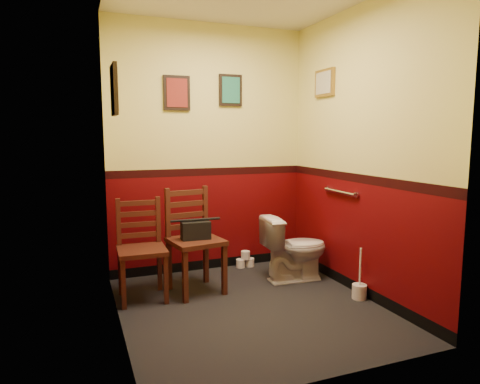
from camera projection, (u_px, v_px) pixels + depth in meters
name	position (u px, v px, depth m)	size (l,w,h in m)	color
floor	(250.00, 308.00, 3.77)	(2.20, 2.40, 0.00)	black
wall_back	(209.00, 150.00, 4.70)	(2.20, 2.70, 0.00)	#510407
wall_front	(330.00, 163.00, 2.48)	(2.20, 2.70, 0.00)	#510407
wall_left	(115.00, 157.00, 3.20)	(2.40, 2.70, 0.00)	#510407
wall_right	(359.00, 153.00, 3.99)	(2.40, 2.70, 0.00)	#510407
grab_bar	(340.00, 192.00, 4.26)	(0.05, 0.56, 0.06)	silver
framed_print_back_a	(177.00, 93.00, 4.48)	(0.28, 0.04, 0.36)	black
framed_print_back_b	(231.00, 90.00, 4.69)	(0.26, 0.04, 0.34)	black
framed_print_left	(114.00, 90.00, 3.23)	(0.04, 0.30, 0.38)	black
framed_print_right	(324.00, 83.00, 4.44)	(0.04, 0.34, 0.28)	olive
toilet	(295.00, 248.00, 4.46)	(0.38, 0.69, 0.67)	white
toilet_brush	(359.00, 290.00, 3.97)	(0.14, 0.14, 0.48)	silver
chair_left	(141.00, 249.00, 3.95)	(0.45, 0.45, 0.93)	#431E14
chair_right	(194.00, 240.00, 4.13)	(0.54, 0.54, 1.00)	#431E14
handbag	(196.00, 230.00, 4.08)	(0.28, 0.15, 0.20)	black
tp_stack	(245.00, 260.00, 4.93)	(0.22, 0.11, 0.19)	silver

